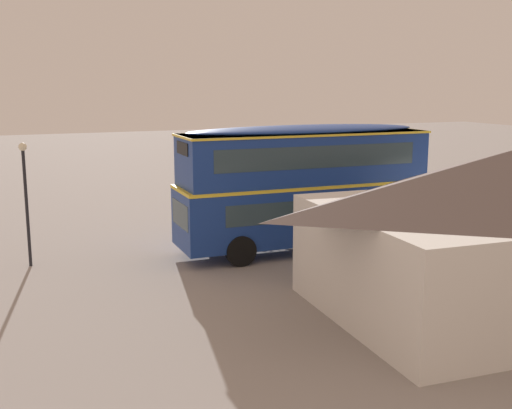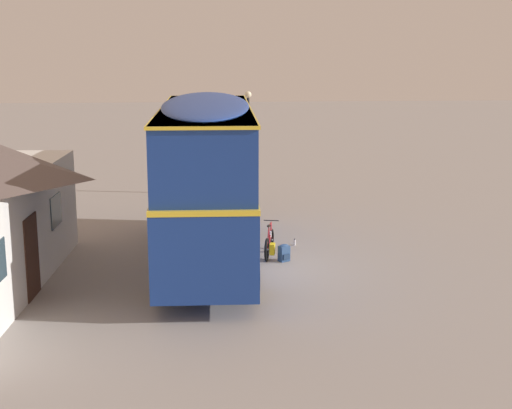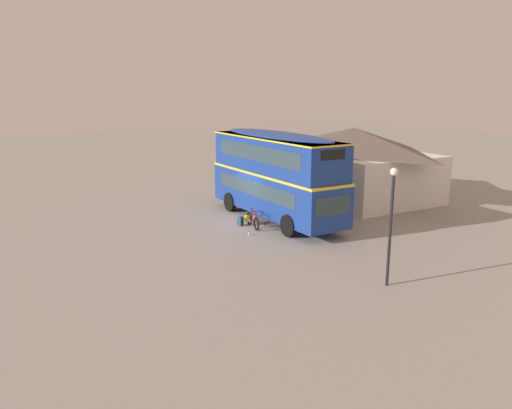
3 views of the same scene
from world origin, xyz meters
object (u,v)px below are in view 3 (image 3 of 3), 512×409
touring_bicycle (252,220)px  backpack_on_ground (240,221)px  double_decker_bus (276,172)px  street_lamp (391,214)px  water_bottle_clear_plastic (249,233)px

touring_bicycle → backpack_on_ground: bearing=-146.0°
double_decker_bus → backpack_on_ground: 3.27m
street_lamp → water_bottle_clear_plastic: bearing=-173.1°
water_bottle_clear_plastic → backpack_on_ground: bearing=162.9°
backpack_on_ground → water_bottle_clear_plastic: bearing=-17.1°
water_bottle_clear_plastic → double_decker_bus: bearing=122.2°
touring_bicycle → water_bottle_clear_plastic: bearing=-37.9°
touring_bicycle → backpack_on_ground: 0.68m
double_decker_bus → backpack_on_ground: size_ratio=18.89×
water_bottle_clear_plastic → street_lamp: size_ratio=0.05×
water_bottle_clear_plastic → street_lamp: bearing=6.9°
touring_bicycle → water_bottle_clear_plastic: size_ratio=8.43×
double_decker_bus → water_bottle_clear_plastic: double_decker_bus is taller
water_bottle_clear_plastic → street_lamp: 8.55m
backpack_on_ground → touring_bicycle: bearing=34.0°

